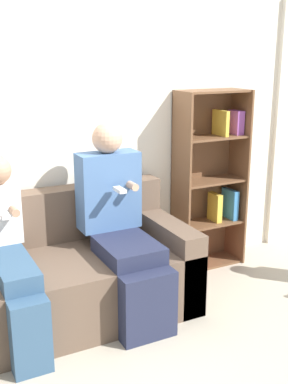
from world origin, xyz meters
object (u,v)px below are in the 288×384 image
object	(u,v)px
adult_seated	(120,219)
bookshelf	(209,181)
couch	(51,280)
child_seated	(11,254)

from	to	relation	value
adult_seated	bookshelf	world-z (taller)	bookshelf
couch	adult_seated	size ratio (longest dim) A/B	1.46
child_seated	bookshelf	xyz separation A→B (m)	(1.75, 0.45, 0.14)
couch	child_seated	distance (m)	0.43
child_seated	bookshelf	distance (m)	1.81
adult_seated	bookshelf	size ratio (longest dim) A/B	0.88
child_seated	bookshelf	bearing A→B (deg)	14.35
child_seated	bookshelf	size ratio (longest dim) A/B	0.77
adult_seated	child_seated	world-z (taller)	adult_seated
adult_seated	couch	bearing A→B (deg)	168.87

